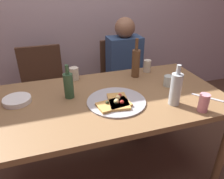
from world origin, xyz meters
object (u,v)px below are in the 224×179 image
Objects in this scene: pizza_slice_extra at (118,101)px; wine_bottle at (176,89)px; dining_table at (110,105)px; tumbler_near at (147,66)px; pizza_tray at (116,101)px; tumbler_far at (168,81)px; guest_in_sweater at (127,69)px; chair_left at (43,85)px; beer_bottle at (136,63)px; chair_right at (122,75)px; pizza_slice_last at (114,104)px; water_bottle at (69,85)px; soda_can at (204,103)px; table_knife at (207,98)px; wine_glass at (74,74)px; plate_stack at (17,100)px.

wine_bottle reaches higher than pizza_slice_extra.
dining_table is 15.25× the size of tumbler_near.
pizza_tray is 0.03m from pizza_slice_extra.
guest_in_sweater is at bearing 97.96° from tumbler_far.
chair_left is 0.77× the size of guest_in_sweater.
beer_bottle reaches higher than chair_right.
pizza_slice_last reaches higher than dining_table.
wine_bottle is 1.14× the size of water_bottle.
tumbler_near is (0.47, 0.35, 0.13)m from dining_table.
water_bottle is 2.05× the size of soda_can.
table_knife is at bearing -10.65° from pizza_slice_extra.
tumbler_near is at bearing 99.39° from guest_in_sweater.
wine_bottle is 3.42× the size of tumbler_far.
water_bottle is 0.94m from guest_in_sweater.
tumbler_far is 0.80× the size of wine_glass.
beer_bottle is 0.53m from wine_glass.
dining_table is at bearing 150.06° from wine_bottle.
wine_glass is 0.52m from plate_stack.
water_bottle is 0.86m from chair_left.
tumbler_near is 0.10× the size of guest_in_sweater.
pizza_slice_last is 0.95m from guest_in_sweater.
chair_left is at bearing 114.67° from pizza_slice_last.
guest_in_sweater is at bearing 27.43° from wine_glass.
beer_bottle reaches higher than chair_left.
chair_left is at bearing 151.87° from tumbler_near.
tumbler_near reaches higher than pizza_tray.
pizza_slice_last is at bearing -94.66° from dining_table.
dining_table is at bearing -10.74° from plate_stack.
tumbler_far is at bearing -54.33° from beer_bottle.
tumbler_near is (0.44, 0.46, 0.03)m from pizza_slice_extra.
plate_stack is at bearing 175.54° from tumbler_far.
soda_can is at bearing -34.69° from dining_table.
pizza_slice_last is at bearing -41.01° from water_bottle.
wine_bottle is 0.32× the size of chair_right.
chair_left is at bearing -173.95° from table_knife.
pizza_slice_last is 0.26× the size of chair_right.
pizza_slice_last is 0.58m from soda_can.
wine_bottle is 1.13m from chair_right.
chair_right is 0.77× the size of guest_in_sweater.
tumbler_near is at bearing -3.15° from wine_glass.
guest_in_sweater reaches higher than plate_stack.
table_knife is (0.68, -0.09, -0.02)m from pizza_slice_last.
tumbler_far is 1.30m from chair_left.
wine_bottle reaches higher than table_knife.
chair_left is 1.00× the size of chair_right.
water_bottle is at bearing 176.16° from tumbler_far.
chair_right reaches higher than tumbler_far.
beer_bottle is 0.37× the size of chair_right.
table_knife is (0.35, -0.52, -0.13)m from beer_bottle.
beer_bottle is 1.04m from chair_left.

